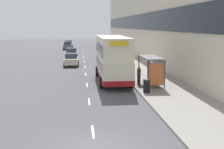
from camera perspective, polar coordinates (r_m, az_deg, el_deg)
name	(u,v)px	position (r m, az deg, el deg)	size (l,w,h in m)	color
ground_plane	(95,149)	(14.06, -3.14, -13.37)	(220.00, 220.00, 0.00)	#515156
pavement	(123,57)	(52.25, 1.96, 3.17)	(5.00, 93.00, 0.14)	gray
terrace_facade	(147,18)	(52.69, 6.37, 10.25)	(3.10, 93.00, 13.16)	beige
lane_mark_0	(93,131)	(16.15, -3.53, -10.35)	(0.12, 2.00, 0.01)	silver
lane_mark_1	(89,102)	(22.19, -4.21, -4.97)	(0.12, 2.00, 0.01)	silver
lane_mark_2	(87,85)	(28.35, -4.58, -1.91)	(0.12, 2.00, 0.01)	silver
lane_mark_3	(86,74)	(34.57, -4.83, 0.05)	(0.12, 2.00, 0.01)	silver
lane_mark_4	(85,67)	(40.81, -5.00, 1.42)	(0.12, 2.00, 0.01)	silver
lane_mark_5	(84,61)	(47.07, -5.12, 2.42)	(0.12, 2.00, 0.01)	silver
lane_mark_6	(84,57)	(53.34, -5.22, 3.19)	(0.12, 2.00, 0.01)	silver
lane_mark_7	(83,54)	(59.62, -5.29, 3.79)	(0.12, 2.00, 0.01)	silver
lane_mark_8	(83,51)	(65.90, -5.35, 4.28)	(0.12, 2.00, 0.01)	silver
bus_shelter	(154,66)	(27.30, 7.65, 1.59)	(1.60, 4.20, 2.48)	#4C4C51
double_decker_bus_near	(112,58)	(29.67, 0.08, 3.05)	(2.85, 10.32, 4.30)	beige
car_0	(68,46)	(70.53, -8.11, 5.24)	(1.99, 3.99, 1.77)	#4C5156
car_1	(69,44)	(77.14, -7.91, 5.56)	(2.00, 4.53, 1.76)	#B7B799
car_2	(71,60)	(41.82, -7.45, 2.70)	(1.98, 3.94, 1.68)	#B7B799
car_3	(72,54)	(49.99, -7.41, 3.77)	(1.98, 4.25, 1.79)	#B7B799
pedestrian_at_shelter	(149,68)	(32.06, 6.75, 1.22)	(0.35, 0.35, 1.79)	#23232D
pedestrian_1	(139,75)	(27.59, 4.94, -0.13)	(0.33, 0.33, 1.68)	#23232D
litter_bin	(147,86)	(24.50, 6.34, -2.08)	(0.55, 0.55, 1.05)	black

